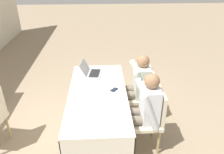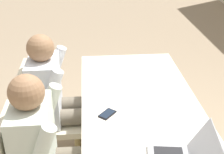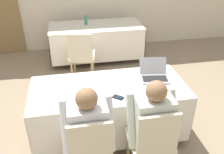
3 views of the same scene
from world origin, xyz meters
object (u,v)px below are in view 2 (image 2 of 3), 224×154
Objects in this scene: cell_phone at (107,114)px; person_checkered_shirt at (56,97)px; chair_near_left at (45,114)px; person_white_shirt at (48,151)px.

person_checkered_shirt is at bearing 174.82° from cell_phone.
chair_near_left is at bearing 90.00° from person_checkered_shirt.
person_checkered_shirt is at bearing -90.00° from chair_near_left.
cell_phone is at bearing -128.35° from chair_near_left.
cell_phone is 0.54m from person_checkered_shirt.
person_checkered_shirt is 1.00× the size of person_white_shirt.
person_checkered_shirt reaches higher than cell_phone.
chair_near_left is 0.19m from person_checkered_shirt.
person_white_shirt is (0.63, 0.10, 0.16)m from chair_near_left.
person_checkered_shirt and person_white_shirt have the same top height.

